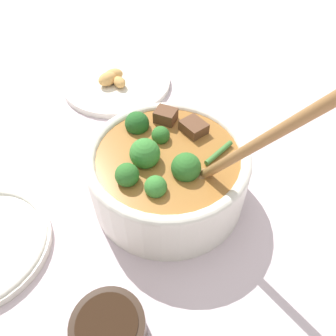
# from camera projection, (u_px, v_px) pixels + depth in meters

# --- Properties ---
(ground_plane) EXTENTS (4.00, 4.00, 0.00)m
(ground_plane) POSITION_uv_depth(u_px,v_px,m) (168.00, 193.00, 0.50)
(ground_plane) COLOR silver
(stew_bowl) EXTENTS (0.22, 0.28, 0.26)m
(stew_bowl) POSITION_uv_depth(u_px,v_px,m) (168.00, 171.00, 0.46)
(stew_bowl) COLOR white
(stew_bowl) RESTS_ON ground_plane
(condiment_bowl) EXTENTS (0.08, 0.08, 0.05)m
(condiment_bowl) POSITION_uv_depth(u_px,v_px,m) (109.00, 330.00, 0.34)
(condiment_bowl) COLOR black
(condiment_bowl) RESTS_ON ground_plane
(food_plate) EXTENTS (0.22, 0.22, 0.04)m
(food_plate) POSITION_uv_depth(u_px,v_px,m) (116.00, 82.00, 0.68)
(food_plate) COLOR silver
(food_plate) RESTS_ON ground_plane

